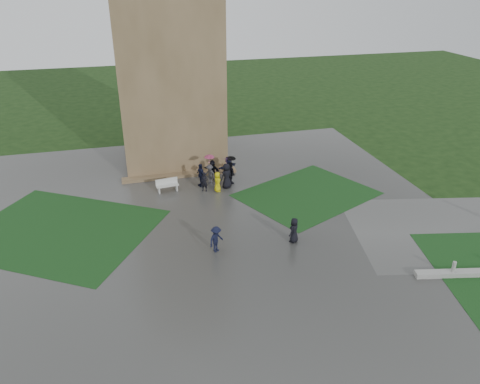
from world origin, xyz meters
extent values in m
plane|color=black|center=(0.00, 0.00, 0.00)|extent=(120.00, 120.00, 0.00)
cube|color=#333331|center=(0.00, 2.00, 0.01)|extent=(34.00, 34.00, 0.02)
cube|color=#123414|center=(-8.50, 4.00, 0.03)|extent=(14.10, 13.46, 0.01)
cube|color=#123414|center=(8.50, 5.00, 0.03)|extent=(11.12, 10.15, 0.01)
cube|color=brown|center=(0.00, 15.00, 9.00)|extent=(8.00, 8.00, 18.00)
cube|color=brown|center=(0.00, 10.60, 0.13)|extent=(9.00, 0.80, 0.22)
cylinder|color=gray|center=(12.26, -6.31, 0.45)|extent=(0.20, 0.20, 0.90)
cube|color=beige|center=(-1.26, 8.06, 0.50)|extent=(1.68, 0.69, 0.07)
cube|color=beige|center=(-1.91, 7.98, 0.25)|extent=(0.14, 0.44, 0.46)
cube|color=beige|center=(-0.61, 8.14, 0.25)|extent=(0.14, 0.44, 0.46)
cube|color=beige|center=(-1.29, 8.30, 0.75)|extent=(1.63, 0.26, 0.44)
imported|color=black|center=(3.59, 8.25, 0.89)|extent=(0.83, 1.14, 1.74)
imported|color=black|center=(3.63, 9.22, 0.93)|extent=(1.79, 1.30, 1.83)
imported|color=black|center=(2.42, 9.52, 0.78)|extent=(1.33, 1.39, 1.53)
imported|color=#3A393D|center=(2.05, 8.71, 0.78)|extent=(1.02, 1.08, 1.53)
imported|color=black|center=(1.30, 8.43, 0.91)|extent=(0.87, 1.17, 1.78)
imported|color=black|center=(1.40, 7.46, 0.75)|extent=(0.63, 0.54, 1.45)
imported|color=#CDBF0C|center=(2.31, 7.18, 0.77)|extent=(0.57, 0.78, 1.51)
imported|color=black|center=(3.11, 7.63, 0.97)|extent=(1.11, 0.97, 1.91)
imported|color=#DD5B94|center=(2.05, 8.71, 2.04)|extent=(0.76, 0.76, 0.67)
imported|color=#5C2D7C|center=(3.11, 7.63, 2.00)|extent=(0.90, 0.90, 0.83)
imported|color=black|center=(3.59, 8.25, 1.93)|extent=(0.76, 0.76, 0.67)
imported|color=black|center=(0.54, -0.75, 0.82)|extent=(1.15, 1.05, 1.61)
imported|color=black|center=(5.26, -0.89, 0.81)|extent=(0.93, 0.89, 1.57)
camera|label=1|loc=(-3.95, -23.42, 14.91)|focal=35.00mm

